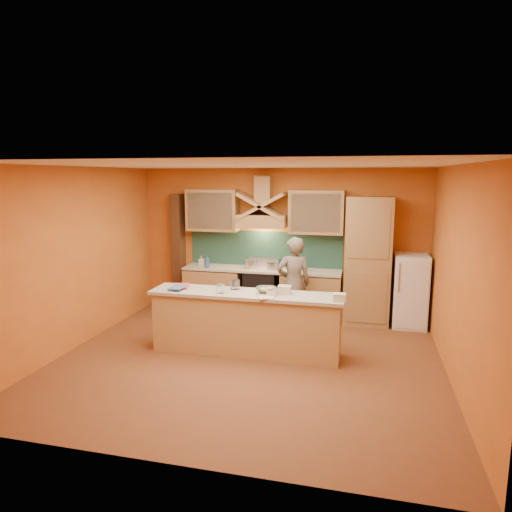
% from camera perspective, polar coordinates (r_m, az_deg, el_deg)
% --- Properties ---
extents(floor, '(5.50, 5.00, 0.01)m').
position_cam_1_polar(floor, '(6.80, -1.07, -12.98)').
color(floor, brown).
rests_on(floor, ground).
extents(ceiling, '(5.50, 5.00, 0.01)m').
position_cam_1_polar(ceiling, '(6.26, -1.15, 11.32)').
color(ceiling, white).
rests_on(ceiling, wall_back).
extents(wall_back, '(5.50, 0.02, 2.80)m').
position_cam_1_polar(wall_back, '(8.79, 3.05, 1.77)').
color(wall_back, '#C96B27').
rests_on(wall_back, floor).
extents(wall_front, '(5.50, 0.02, 2.80)m').
position_cam_1_polar(wall_front, '(4.10, -10.16, -8.01)').
color(wall_front, '#C96B27').
rests_on(wall_front, floor).
extents(wall_left, '(0.02, 5.00, 2.80)m').
position_cam_1_polar(wall_left, '(7.56, -21.70, -0.27)').
color(wall_left, '#C96B27').
rests_on(wall_left, floor).
extents(wall_right, '(0.02, 5.00, 2.80)m').
position_cam_1_polar(wall_right, '(6.29, 23.92, -2.39)').
color(wall_right, '#C96B27').
rests_on(wall_right, floor).
extents(base_cabinet_left, '(1.10, 0.60, 0.86)m').
position_cam_1_polar(base_cabinet_left, '(9.01, -5.22, -4.34)').
color(base_cabinet_left, '#A57C4B').
rests_on(base_cabinet_left, floor).
extents(base_cabinet_right, '(1.10, 0.60, 0.86)m').
position_cam_1_polar(base_cabinet_right, '(8.60, 6.90, -5.07)').
color(base_cabinet_right, '#A57C4B').
rests_on(base_cabinet_right, floor).
extents(counter_top, '(3.00, 0.62, 0.04)m').
position_cam_1_polar(counter_top, '(8.65, 0.70, -1.71)').
color(counter_top, '#B4AA98').
rests_on(counter_top, base_cabinet_left).
extents(stove, '(0.60, 0.58, 0.90)m').
position_cam_1_polar(stove, '(8.75, 0.69, -4.60)').
color(stove, black).
rests_on(stove, floor).
extents(backsplash, '(3.00, 0.03, 0.70)m').
position_cam_1_polar(backsplash, '(8.86, 1.12, 0.87)').
color(backsplash, '#1C3E36').
rests_on(backsplash, wall_back).
extents(range_hood, '(0.92, 0.50, 0.24)m').
position_cam_1_polar(range_hood, '(8.56, 0.79, 4.39)').
color(range_hood, '#A57C4B').
rests_on(range_hood, wall_back).
extents(hood_chimney, '(0.30, 0.30, 0.50)m').
position_cam_1_polar(hood_chimney, '(8.62, 0.95, 8.30)').
color(hood_chimney, '#A57C4B').
rests_on(hood_chimney, wall_back).
extents(upper_cabinet_left, '(1.00, 0.35, 0.80)m').
position_cam_1_polar(upper_cabinet_left, '(8.89, -5.42, 5.72)').
color(upper_cabinet_left, '#A57C4B').
rests_on(upper_cabinet_left, wall_back).
extents(upper_cabinet_right, '(1.00, 0.35, 0.80)m').
position_cam_1_polar(upper_cabinet_right, '(8.45, 7.56, 5.46)').
color(upper_cabinet_right, '#A57C4B').
rests_on(upper_cabinet_right, wall_back).
extents(pantry_column, '(0.80, 0.60, 2.30)m').
position_cam_1_polar(pantry_column, '(8.39, 13.79, -0.63)').
color(pantry_column, '#A57C4B').
rests_on(pantry_column, floor).
extents(fridge, '(0.58, 0.60, 1.30)m').
position_cam_1_polar(fridge, '(8.53, 18.71, -4.14)').
color(fridge, white).
rests_on(fridge, floor).
extents(trim_column_left, '(0.20, 0.30, 2.30)m').
position_cam_1_polar(trim_column_left, '(9.29, -9.66, 0.52)').
color(trim_column_left, '#472816').
rests_on(trim_column_left, floor).
extents(island_body, '(2.80, 0.55, 0.88)m').
position_cam_1_polar(island_body, '(6.94, -1.25, -8.62)').
color(island_body, tan).
rests_on(island_body, floor).
extents(island_top, '(2.90, 0.62, 0.05)m').
position_cam_1_polar(island_top, '(6.80, -1.27, -4.78)').
color(island_top, '#B4AA98').
rests_on(island_top, island_body).
extents(person, '(0.70, 0.59, 1.64)m').
position_cam_1_polar(person, '(7.90, 4.72, -3.48)').
color(person, '#70665B').
rests_on(person, floor).
extents(pot_large, '(0.24, 0.24, 0.17)m').
position_cam_1_polar(pot_large, '(8.68, -0.59, -1.09)').
color(pot_large, silver).
rests_on(pot_large, stove).
extents(pot_small, '(0.22, 0.22, 0.15)m').
position_cam_1_polar(pot_small, '(8.57, 2.05, -1.32)').
color(pot_small, '#B2B2B9').
rests_on(pot_small, stove).
extents(soap_bottle_a, '(0.09, 0.09, 0.19)m').
position_cam_1_polar(soap_bottle_a, '(9.00, -6.85, -0.57)').
color(soap_bottle_a, beige).
rests_on(soap_bottle_a, counter_top).
extents(soap_bottle_b, '(0.14, 0.14, 0.26)m').
position_cam_1_polar(soap_bottle_b, '(8.76, -6.16, -0.63)').
color(soap_bottle_b, '#2E4D7F').
rests_on(soap_bottle_b, counter_top).
extents(bowl_back, '(0.21, 0.21, 0.06)m').
position_cam_1_polar(bowl_back, '(8.59, 5.17, -1.48)').
color(bowl_back, white).
rests_on(bowl_back, counter_top).
extents(dish_rack, '(0.30, 0.24, 0.10)m').
position_cam_1_polar(dish_rack, '(8.53, 5.26, -1.45)').
color(dish_rack, white).
rests_on(dish_rack, counter_top).
extents(book_lower, '(0.33, 0.38, 0.03)m').
position_cam_1_polar(book_lower, '(7.22, -10.37, -3.74)').
color(book_lower, '#BD4345').
rests_on(book_lower, island_top).
extents(book_upper, '(0.21, 0.28, 0.02)m').
position_cam_1_polar(book_upper, '(7.10, -10.58, -3.85)').
color(book_upper, '#3E5E8A').
rests_on(book_upper, island_top).
extents(jar_large, '(0.15, 0.15, 0.14)m').
position_cam_1_polar(jar_large, '(6.99, -2.65, -3.58)').
color(jar_large, silver).
rests_on(jar_large, island_top).
extents(jar_small, '(0.14, 0.14, 0.13)m').
position_cam_1_polar(jar_small, '(6.77, -4.46, -4.09)').
color(jar_small, white).
rests_on(jar_small, island_top).
extents(kitchen_scale, '(0.15, 0.15, 0.10)m').
position_cam_1_polar(kitchen_scale, '(6.60, 2.02, -4.56)').
color(kitchen_scale, silver).
rests_on(kitchen_scale, island_top).
extents(mixing_bowl, '(0.33, 0.33, 0.07)m').
position_cam_1_polar(mixing_bowl, '(6.81, 1.22, -4.23)').
color(mixing_bowl, silver).
rests_on(mixing_bowl, island_top).
extents(cloth, '(0.26, 0.24, 0.01)m').
position_cam_1_polar(cloth, '(6.49, 1.30, -5.22)').
color(cloth, beige).
rests_on(cloth, island_top).
extents(grocery_bag_a, '(0.19, 0.15, 0.12)m').
position_cam_1_polar(grocery_bag_a, '(6.72, 3.59, -4.23)').
color(grocery_bag_a, beige).
rests_on(grocery_bag_a, island_top).
extents(grocery_bag_b, '(0.18, 0.15, 0.11)m').
position_cam_1_polar(grocery_bag_b, '(6.43, 10.39, -5.11)').
color(grocery_bag_b, beige).
rests_on(grocery_bag_b, island_top).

